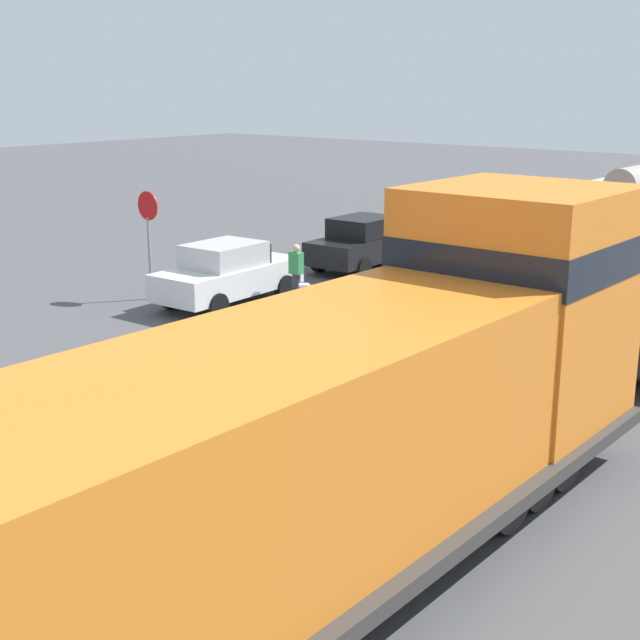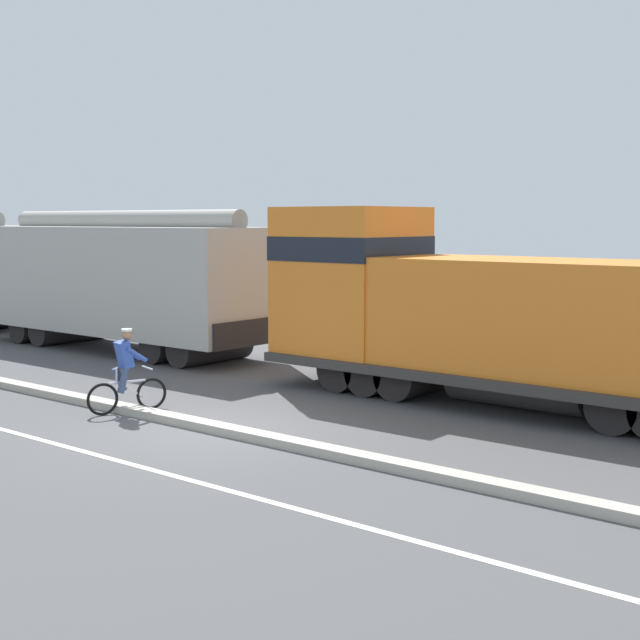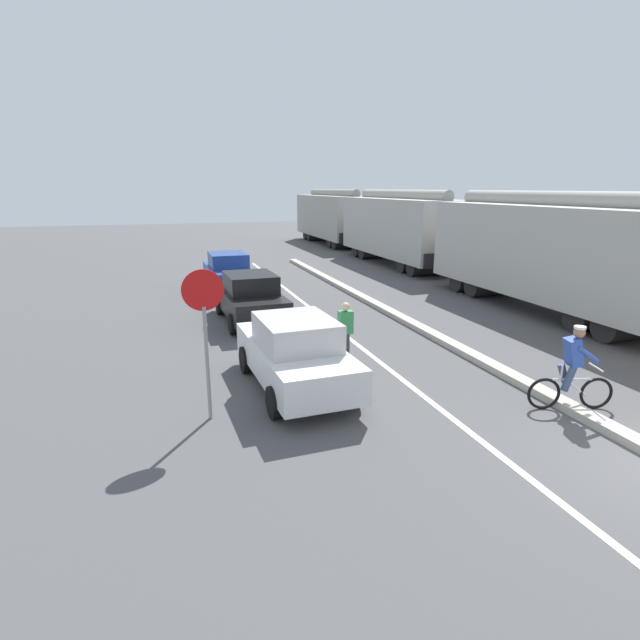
% 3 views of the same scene
% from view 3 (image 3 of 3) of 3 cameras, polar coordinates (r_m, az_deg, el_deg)
% --- Properties ---
extents(median_curb, '(0.36, 36.00, 0.16)m').
position_cam_3_polar(median_curb, '(13.83, 16.09, -3.40)').
color(median_curb, '#B2AD9E').
rests_on(median_curb, ground).
extents(lane_stripe, '(0.14, 36.00, 0.01)m').
position_cam_3_polar(lane_stripe, '(12.72, 6.98, -4.88)').
color(lane_stripe, silver).
rests_on(lane_stripe, ground).
extents(hopper_car_lead, '(2.90, 10.60, 4.18)m').
position_cam_3_polar(hopper_car_lead, '(19.41, 24.62, 7.02)').
color(hopper_car_lead, '#AEABA4').
rests_on(hopper_car_lead, ground).
extents(hopper_car_middle, '(2.90, 10.60, 4.18)m').
position_cam_3_polar(hopper_car_middle, '(29.02, 9.07, 10.34)').
color(hopper_car_middle, '#ABA8A1').
rests_on(hopper_car_middle, ground).
extents(hopper_car_trailing, '(2.90, 10.60, 4.18)m').
position_cam_3_polar(hopper_car_trailing, '(39.71, 1.44, 11.70)').
color(hopper_car_trailing, '#9E9C94').
rests_on(hopper_car_trailing, ground).
extents(parked_car_white, '(1.98, 4.27, 1.62)m').
position_cam_3_polar(parked_car_white, '(10.85, -2.90, -3.76)').
color(parked_car_white, silver).
rests_on(parked_car_white, ground).
extents(parked_car_black, '(1.95, 4.26, 1.62)m').
position_cam_3_polar(parked_car_black, '(16.43, -7.99, 2.56)').
color(parked_car_black, black).
rests_on(parked_car_black, ground).
extents(parked_car_blue, '(1.87, 4.22, 1.62)m').
position_cam_3_polar(parked_car_blue, '(21.77, -10.44, 5.48)').
color(parked_car_blue, '#28479E').
rests_on(parked_car_blue, ground).
extents(cyclist, '(1.66, 0.63, 1.71)m').
position_cam_3_polar(cyclist, '(10.99, 26.87, -5.17)').
color(cyclist, black).
rests_on(cyclist, ground).
extents(stop_sign, '(0.76, 0.08, 2.88)m').
position_cam_3_polar(stop_sign, '(9.31, -13.08, 0.45)').
color(stop_sign, gray).
rests_on(stop_sign, ground).
extents(pedestrian_by_cars, '(0.34, 0.22, 1.62)m').
position_cam_3_polar(pedestrian_by_cars, '(12.15, 2.91, -1.55)').
color(pedestrian_by_cars, '#33333D').
rests_on(pedestrian_by_cars, ground).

